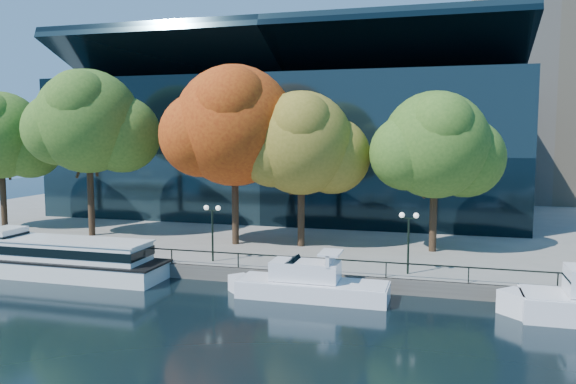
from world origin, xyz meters
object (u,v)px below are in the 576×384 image
(tour_boat, at_px, (55,257))
(tree_4, at_px, (437,147))
(tree_1, at_px, (90,124))
(lamp_1, at_px, (212,220))
(lamp_2, at_px, (409,229))
(cruiser_near, at_px, (306,283))
(tree_0, at_px, (1,137))
(tree_3, at_px, (303,145))
(tree_2, at_px, (237,128))

(tour_boat, bearing_deg, tree_4, 22.79)
(tree_1, distance_m, tree_4, 29.71)
(lamp_1, relative_size, lamp_2, 1.00)
(tree_1, bearing_deg, tour_boat, -69.57)
(cruiser_near, xyz_separation_m, tree_4, (7.48, 11.41, 8.14))
(tree_0, xyz_separation_m, tree_1, (10.43, -1.05, 1.20))
(cruiser_near, xyz_separation_m, lamp_2, (5.90, 3.74, 3.06))
(tree_3, relative_size, lamp_2, 3.10)
(cruiser_near, relative_size, tree_2, 0.70)
(tree_4, bearing_deg, lamp_2, -101.62)
(tour_boat, bearing_deg, tree_3, 33.11)
(tree_2, bearing_deg, tree_0, 176.90)
(tree_4, xyz_separation_m, lamp_1, (-15.26, -7.67, -5.09))
(cruiser_near, height_order, lamp_1, lamp_1)
(tree_0, distance_m, lamp_2, 39.67)
(tree_4, bearing_deg, tree_2, -175.26)
(cruiser_near, bearing_deg, tree_4, 56.74)
(tour_boat, bearing_deg, cruiser_near, -1.55)
(tree_1, bearing_deg, cruiser_near, -25.07)
(tour_boat, distance_m, tree_2, 16.73)
(tree_4, relative_size, lamp_1, 3.06)
(tree_3, bearing_deg, tree_4, 3.99)
(tree_2, height_order, tree_3, tree_2)
(tree_3, distance_m, tree_4, 10.36)
(lamp_2, bearing_deg, tour_boat, -172.43)
(lamp_1, bearing_deg, tree_2, 94.53)
(tour_boat, distance_m, tree_4, 29.19)
(lamp_1, bearing_deg, tree_1, 155.26)
(tree_0, relative_size, tree_1, 0.89)
(lamp_2, bearing_deg, tree_4, 78.38)
(tree_0, height_order, lamp_1, tree_0)
(lamp_1, bearing_deg, tour_boat, -163.15)
(tour_boat, xyz_separation_m, tree_2, (10.19, 9.60, 9.15))
(tree_3, relative_size, lamp_1, 3.10)
(cruiser_near, xyz_separation_m, tree_0, (-32.58, 11.42, 8.85))
(tour_boat, distance_m, cruiser_near, 18.49)
(tree_0, height_order, tree_1, tree_1)
(tree_1, xyz_separation_m, tree_3, (19.29, 0.32, -1.80))
(tree_2, bearing_deg, tour_boat, -136.72)
(cruiser_near, relative_size, tree_4, 0.83)
(tree_0, distance_m, tree_3, 29.74)
(tree_0, xyz_separation_m, tree_2, (24.30, -1.32, 0.76))
(tree_0, bearing_deg, tree_1, -5.77)
(tree_3, relative_size, tree_4, 1.01)
(tree_2, xyz_separation_m, tree_4, (15.76, 1.31, -1.46))
(cruiser_near, relative_size, lamp_2, 2.55)
(tree_0, relative_size, tree_2, 0.89)
(tree_4, bearing_deg, lamp_1, -153.32)
(tour_boat, distance_m, lamp_2, 24.73)
(tree_1, relative_size, tree_4, 1.19)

